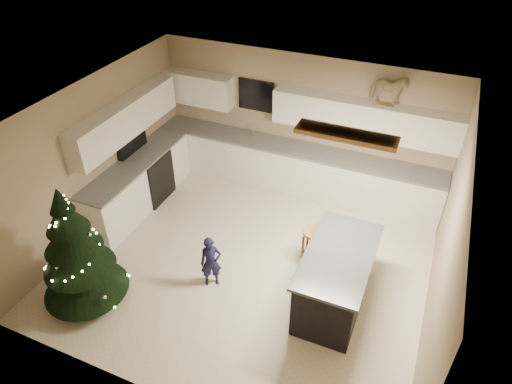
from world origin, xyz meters
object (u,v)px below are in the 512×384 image
island (336,279)px  toddler (211,262)px  bar_stool (313,239)px  rocking_horse (389,90)px  christmas_tree (78,257)px

island → toddler: 1.83m
bar_stool → rocking_horse: 2.69m
island → bar_stool: 0.82m
island → bar_stool: island is taller
christmas_tree → rocking_horse: 5.34m
christmas_tree → toddler: bearing=32.2°
island → rocking_horse: size_ratio=2.73×
bar_stool → island: bearing=-50.2°
toddler → christmas_tree: bearing=178.2°
bar_stool → toddler: bearing=-142.0°
bar_stool → rocking_horse: size_ratio=1.09×
toddler → rocking_horse: size_ratio=1.40×
christmas_tree → toddler: christmas_tree is taller
island → rocking_horse: rocking_horse is taller
island → bar_stool: (-0.53, 0.63, 0.03)m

